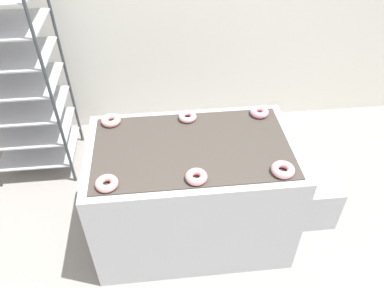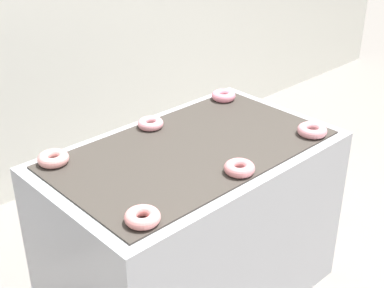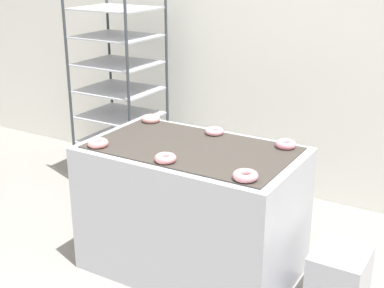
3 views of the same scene
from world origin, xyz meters
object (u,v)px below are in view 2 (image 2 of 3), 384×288
donut_near_center (239,168)px  donut_far_right (223,96)px  donut_near_left (142,217)px  fryer_machine (192,227)px  donut_far_center (151,123)px  glaze_bin (297,190)px  donut_near_right (312,130)px  donut_far_left (53,158)px

donut_near_center → donut_far_right: same height
donut_near_left → donut_far_right: (1.01, 0.57, 0.00)m
fryer_machine → donut_far_center: bearing=89.7°
glaze_bin → donut_near_right: donut_near_right is taller
glaze_bin → donut_far_left: 1.65m
donut_near_right → donut_far_left: size_ratio=1.05×
glaze_bin → donut_far_left: donut_far_left is taller
donut_far_center → donut_far_right: 0.50m
donut_far_left → donut_near_right: bearing=-29.9°
fryer_machine → donut_near_center: (-0.01, -0.29, 0.45)m
donut_near_left → glaze_bin: bearing=13.5°
donut_near_right → fryer_machine: bearing=150.2°
donut_near_right → donut_far_right: bearing=89.7°
donut_near_center → glaze_bin: bearing=20.2°
fryer_machine → donut_far_center: donut_far_center is taller
fryer_machine → donut_near_left: bearing=-150.6°
donut_far_left → donut_near_left: bearing=-89.0°
donut_near_right → donut_far_left: bearing=150.1°
donut_near_left → fryer_machine: bearing=29.4°
donut_far_right → donut_far_left: bearing=179.3°
glaze_bin → donut_near_right: size_ratio=2.71×
donut_near_left → donut_near_center: 0.50m
donut_far_right → donut_near_right: bearing=-90.3°
donut_near_center → donut_near_right: same height
donut_far_center → donut_near_left: bearing=-131.5°
donut_far_left → donut_far_right: 1.02m
donut_far_left → donut_near_center: bearing=-49.0°
donut_near_center → donut_near_right: 0.51m
glaze_bin → donut_near_center: (-0.96, -0.36, 0.69)m
glaze_bin → donut_near_left: (-1.47, -0.35, 0.69)m
donut_far_center → donut_far_right: donut_far_right is taller
fryer_machine → donut_far_center: size_ratio=10.79×
fryer_machine → donut_near_center: bearing=-91.3°
donut_near_right → donut_far_left: same height
donut_near_right → donut_near_center: bearing=-179.7°
glaze_bin → donut_near_center: 1.24m
donut_far_left → fryer_machine: bearing=-30.1°
donut_near_center → donut_far_center: bearing=89.2°
donut_near_right → donut_far_right: size_ratio=1.08×
fryer_machine → donut_near_left: 0.74m
donut_near_left → donut_far_right: 1.16m
donut_far_left → donut_far_right: size_ratio=1.03×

